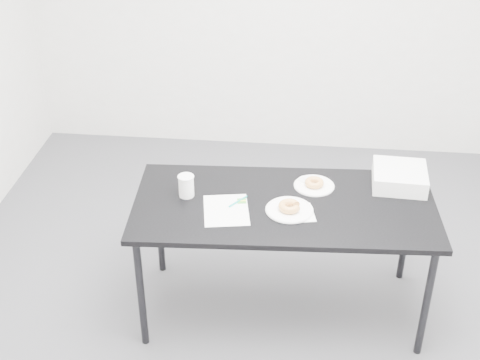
# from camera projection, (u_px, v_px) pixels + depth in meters

# --- Properties ---
(floor) EXTENTS (4.00, 4.00, 0.00)m
(floor) POSITION_uv_depth(u_px,v_px,m) (255.00, 296.00, 4.15)
(floor) COLOR #4A4B4F
(floor) RESTS_ON ground
(table) EXTENTS (1.70, 0.87, 0.76)m
(table) POSITION_uv_depth(u_px,v_px,m) (284.00, 212.00, 3.70)
(table) COLOR black
(table) RESTS_ON floor
(scorecard) EXTENTS (0.29, 0.34, 0.00)m
(scorecard) POSITION_uv_depth(u_px,v_px,m) (226.00, 210.00, 3.61)
(scorecard) COLOR white
(scorecard) RESTS_ON table
(logo_patch) EXTENTS (0.06, 0.06, 0.00)m
(logo_patch) POSITION_uv_depth(u_px,v_px,m) (242.00, 201.00, 3.68)
(logo_patch) COLOR green
(logo_patch) RESTS_ON scorecard
(pen) EXTENTS (0.09, 0.12, 0.01)m
(pen) POSITION_uv_depth(u_px,v_px,m) (238.00, 201.00, 3.67)
(pen) COLOR #0D9590
(pen) RESTS_ON scorecard
(napkin) EXTENTS (0.21, 0.21, 0.00)m
(napkin) POSITION_uv_depth(u_px,v_px,m) (297.00, 213.00, 3.58)
(napkin) COLOR white
(napkin) RESTS_ON table
(plate_near) EXTENTS (0.26, 0.26, 0.01)m
(plate_near) POSITION_uv_depth(u_px,v_px,m) (289.00, 210.00, 3.60)
(plate_near) COLOR white
(plate_near) RESTS_ON napkin
(donut_near) EXTENTS (0.13, 0.13, 0.04)m
(donut_near) POSITION_uv_depth(u_px,v_px,m) (290.00, 206.00, 3.59)
(donut_near) COLOR gold
(donut_near) RESTS_ON plate_near
(plate_far) EXTENTS (0.23, 0.23, 0.01)m
(plate_far) POSITION_uv_depth(u_px,v_px,m) (314.00, 186.00, 3.82)
(plate_far) COLOR white
(plate_far) RESTS_ON table
(donut_far) EXTENTS (0.14, 0.14, 0.04)m
(donut_far) POSITION_uv_depth(u_px,v_px,m) (314.00, 183.00, 3.81)
(donut_far) COLOR gold
(donut_far) RESTS_ON plate_far
(coffee_cup) EXTENTS (0.08, 0.08, 0.13)m
(coffee_cup) POSITION_uv_depth(u_px,v_px,m) (186.00, 186.00, 3.70)
(coffee_cup) COLOR white
(coffee_cup) RESTS_ON table
(cup_lid) EXTENTS (0.08, 0.08, 0.01)m
(cup_lid) POSITION_uv_depth(u_px,v_px,m) (305.00, 180.00, 3.87)
(cup_lid) COLOR silver
(cup_lid) RESTS_ON table
(bakery_box) EXTENTS (0.31, 0.31, 0.10)m
(bakery_box) POSITION_uv_depth(u_px,v_px,m) (399.00, 177.00, 3.81)
(bakery_box) COLOR white
(bakery_box) RESTS_ON table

